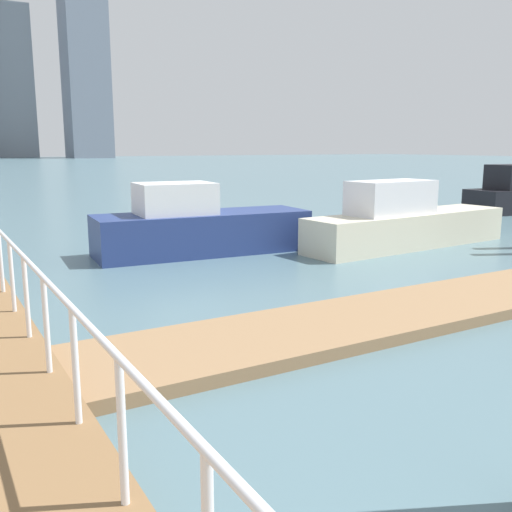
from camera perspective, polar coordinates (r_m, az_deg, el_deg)
ground_plane at (r=17.95m, az=-16.52°, el=1.52°), size 300.00×300.00×0.00m
floating_dock at (r=10.35m, az=17.67°, el=-4.74°), size 13.70×2.00×0.18m
boardwalk_railing at (r=3.93m, az=-13.47°, el=-13.13°), size 0.06×23.99×1.08m
moored_boat_2 at (r=15.08m, az=-5.80°, el=2.89°), size 5.77×2.23×1.88m
moored_boat_4 at (r=16.51m, az=14.65°, el=3.25°), size 6.85×1.95×1.89m
skyline_tower_3 at (r=167.51m, az=-23.48°, el=15.62°), size 11.60×12.45×38.07m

